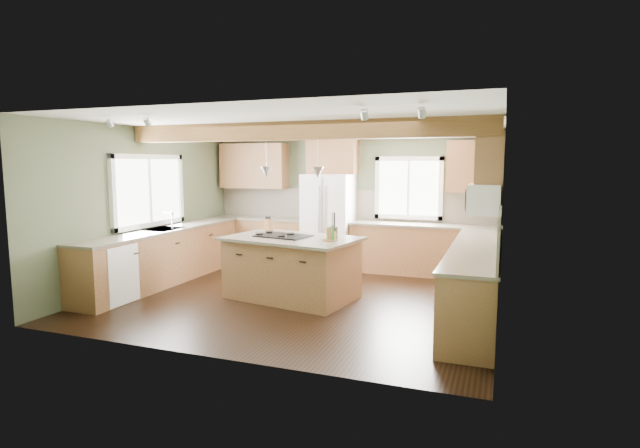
% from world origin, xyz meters
% --- Properties ---
extents(floor, '(5.60, 5.60, 0.00)m').
position_xyz_m(floor, '(0.00, 0.00, 0.00)').
color(floor, black).
rests_on(floor, ground).
extents(ceiling, '(5.60, 5.60, 0.00)m').
position_xyz_m(ceiling, '(0.00, 0.00, 2.60)').
color(ceiling, silver).
rests_on(ceiling, wall_back).
extents(wall_back, '(5.60, 0.00, 5.60)m').
position_xyz_m(wall_back, '(0.00, 2.50, 1.30)').
color(wall_back, '#4D563D').
rests_on(wall_back, ground).
extents(wall_left, '(0.00, 5.00, 5.00)m').
position_xyz_m(wall_left, '(-2.80, 0.00, 1.30)').
color(wall_left, '#4D563D').
rests_on(wall_left, ground).
extents(wall_right, '(0.00, 5.00, 5.00)m').
position_xyz_m(wall_right, '(2.80, 0.00, 1.30)').
color(wall_right, '#4D563D').
rests_on(wall_right, ground).
extents(ceiling_beam, '(5.55, 0.26, 0.26)m').
position_xyz_m(ceiling_beam, '(0.00, -0.09, 2.47)').
color(ceiling_beam, '#543618').
rests_on(ceiling_beam, ceiling).
extents(soffit_trim, '(5.55, 0.20, 0.10)m').
position_xyz_m(soffit_trim, '(0.00, 2.40, 2.54)').
color(soffit_trim, '#543618').
rests_on(soffit_trim, ceiling).
extents(backsplash_back, '(5.58, 0.03, 0.58)m').
position_xyz_m(backsplash_back, '(0.00, 2.48, 1.21)').
color(backsplash_back, brown).
rests_on(backsplash_back, wall_back).
extents(backsplash_right, '(0.03, 3.70, 0.58)m').
position_xyz_m(backsplash_right, '(2.78, 0.05, 1.21)').
color(backsplash_right, brown).
rests_on(backsplash_right, wall_right).
extents(base_cab_back_left, '(2.02, 0.60, 0.88)m').
position_xyz_m(base_cab_back_left, '(-1.79, 2.20, 0.44)').
color(base_cab_back_left, brown).
rests_on(base_cab_back_left, floor).
extents(counter_back_left, '(2.06, 0.64, 0.04)m').
position_xyz_m(counter_back_left, '(-1.79, 2.20, 0.90)').
color(counter_back_left, '#433C31').
rests_on(counter_back_left, base_cab_back_left).
extents(base_cab_back_right, '(2.62, 0.60, 0.88)m').
position_xyz_m(base_cab_back_right, '(1.49, 2.20, 0.44)').
color(base_cab_back_right, brown).
rests_on(base_cab_back_right, floor).
extents(counter_back_right, '(2.66, 0.64, 0.04)m').
position_xyz_m(counter_back_right, '(1.49, 2.20, 0.90)').
color(counter_back_right, '#433C31').
rests_on(counter_back_right, base_cab_back_right).
extents(base_cab_left, '(0.60, 3.70, 0.88)m').
position_xyz_m(base_cab_left, '(-2.50, 0.05, 0.44)').
color(base_cab_left, brown).
rests_on(base_cab_left, floor).
extents(counter_left, '(0.64, 3.74, 0.04)m').
position_xyz_m(counter_left, '(-2.50, 0.05, 0.90)').
color(counter_left, '#433C31').
rests_on(counter_left, base_cab_left).
extents(base_cab_right, '(0.60, 3.70, 0.88)m').
position_xyz_m(base_cab_right, '(2.50, 0.05, 0.44)').
color(base_cab_right, brown).
rests_on(base_cab_right, floor).
extents(counter_right, '(0.64, 3.74, 0.04)m').
position_xyz_m(counter_right, '(2.50, 0.05, 0.90)').
color(counter_right, '#433C31').
rests_on(counter_right, base_cab_right).
extents(upper_cab_back_left, '(1.40, 0.35, 0.90)m').
position_xyz_m(upper_cab_back_left, '(-1.99, 2.33, 1.95)').
color(upper_cab_back_left, brown).
rests_on(upper_cab_back_left, wall_back).
extents(upper_cab_over_fridge, '(0.96, 0.35, 0.70)m').
position_xyz_m(upper_cab_over_fridge, '(-0.30, 2.33, 2.15)').
color(upper_cab_over_fridge, brown).
rests_on(upper_cab_over_fridge, wall_back).
extents(upper_cab_right, '(0.35, 2.20, 0.90)m').
position_xyz_m(upper_cab_right, '(2.62, 0.90, 1.95)').
color(upper_cab_right, brown).
rests_on(upper_cab_right, wall_right).
extents(upper_cab_back_corner, '(0.90, 0.35, 0.90)m').
position_xyz_m(upper_cab_back_corner, '(2.30, 2.33, 1.95)').
color(upper_cab_back_corner, brown).
rests_on(upper_cab_back_corner, wall_back).
extents(window_left, '(0.04, 1.60, 1.05)m').
position_xyz_m(window_left, '(-2.78, 0.05, 1.55)').
color(window_left, white).
rests_on(window_left, wall_left).
extents(window_back, '(1.10, 0.04, 1.00)m').
position_xyz_m(window_back, '(1.15, 2.48, 1.55)').
color(window_back, white).
rests_on(window_back, wall_back).
extents(sink, '(0.50, 0.65, 0.03)m').
position_xyz_m(sink, '(-2.50, 0.05, 0.91)').
color(sink, '#262628').
rests_on(sink, counter_left).
extents(faucet, '(0.02, 0.02, 0.28)m').
position_xyz_m(faucet, '(-2.32, 0.05, 1.05)').
color(faucet, '#B2B2B7').
rests_on(faucet, sink).
extents(dishwasher, '(0.60, 0.60, 0.84)m').
position_xyz_m(dishwasher, '(-2.49, -1.25, 0.43)').
color(dishwasher, white).
rests_on(dishwasher, floor).
extents(oven, '(0.60, 0.72, 0.84)m').
position_xyz_m(oven, '(2.49, -1.25, 0.43)').
color(oven, white).
rests_on(oven, floor).
extents(microwave, '(0.40, 0.70, 0.38)m').
position_xyz_m(microwave, '(2.58, -0.05, 1.55)').
color(microwave, white).
rests_on(microwave, wall_right).
extents(pendant_left, '(0.18, 0.18, 0.16)m').
position_xyz_m(pendant_left, '(-0.55, -0.01, 1.88)').
color(pendant_left, '#B2B2B7').
rests_on(pendant_left, ceiling).
extents(pendant_right, '(0.18, 0.18, 0.16)m').
position_xyz_m(pendant_right, '(0.33, -0.17, 1.88)').
color(pendant_right, '#B2B2B7').
rests_on(pendant_right, ceiling).
extents(refrigerator, '(0.90, 0.74, 1.80)m').
position_xyz_m(refrigerator, '(-0.30, 2.12, 0.90)').
color(refrigerator, white).
rests_on(refrigerator, floor).
extents(island, '(1.96, 1.39, 0.88)m').
position_xyz_m(island, '(-0.11, -0.09, 0.44)').
color(island, brown).
rests_on(island, floor).
extents(island_top, '(2.10, 1.53, 0.04)m').
position_xyz_m(island_top, '(-0.11, -0.09, 0.90)').
color(island_top, '#433C31').
rests_on(island_top, island).
extents(cooktop, '(0.86, 0.65, 0.02)m').
position_xyz_m(cooktop, '(-0.25, -0.06, 0.93)').
color(cooktop, black).
rests_on(cooktop, island_top).
extents(knife_block, '(0.14, 0.12, 0.19)m').
position_xyz_m(knife_block, '(-0.73, 0.38, 1.02)').
color(knife_block, brown).
rests_on(knife_block, island_top).
extents(utensil_crock, '(0.17, 0.17, 0.17)m').
position_xyz_m(utensil_crock, '(0.52, -0.03, 1.01)').
color(utensil_crock, '#3F3833').
rests_on(utensil_crock, island_top).
extents(bottle_tray, '(0.27, 0.27, 0.21)m').
position_xyz_m(bottle_tray, '(0.53, -0.19, 1.02)').
color(bottle_tray, brown).
rests_on(bottle_tray, island_top).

